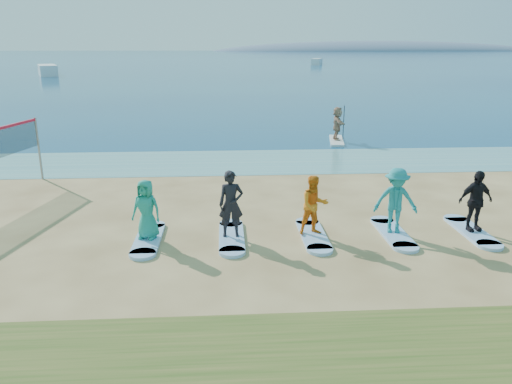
{
  "coord_description": "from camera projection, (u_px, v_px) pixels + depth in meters",
  "views": [
    {
      "loc": [
        -0.89,
        -12.02,
        5.35
      ],
      "look_at": [
        -0.0,
        2.0,
        1.1
      ],
      "focal_mm": 35.0,
      "sensor_mm": 36.0,
      "label": 1
    }
  ],
  "objects": [
    {
      "name": "ground",
      "position": [
        261.0,
        254.0,
        13.08
      ],
      "size": [
        600.0,
        600.0,
        0.0
      ],
      "primitive_type": "plane",
      "color": "tan",
      "rests_on": "ground"
    },
    {
      "name": "shallow_water",
      "position": [
        244.0,
        162.0,
        23.11
      ],
      "size": [
        600.0,
        600.0,
        0.0
      ],
      "primitive_type": "plane",
      "color": "teal",
      "rests_on": "ground"
    },
    {
      "name": "ocean",
      "position": [
        226.0,
        58.0,
        165.94
      ],
      "size": [
        600.0,
        600.0,
        0.0
      ],
      "primitive_type": "plane",
      "color": "navy",
      "rests_on": "ground"
    },
    {
      "name": "island_ridge",
      "position": [
        380.0,
        51.0,
        305.44
      ],
      "size": [
        220.0,
        56.0,
        18.0
      ],
      "primitive_type": "ellipsoid",
      "color": "slate",
      "rests_on": "ground"
    },
    {
      "name": "paddleboard",
      "position": [
        336.0,
        141.0,
        27.76
      ],
      "size": [
        1.21,
        3.08,
        0.12
      ],
      "primitive_type": "cube",
      "rotation": [
        0.0,
        0.0,
        -0.17
      ],
      "color": "silver",
      "rests_on": "ground"
    },
    {
      "name": "paddleboarder",
      "position": [
        337.0,
        123.0,
        27.48
      ],
      "size": [
        0.58,
        1.69,
        1.81
      ],
      "primitive_type": "imported",
      "rotation": [
        0.0,
        0.0,
        1.54
      ],
      "color": "tan",
      "rests_on": "paddleboard"
    },
    {
      "name": "boat_offshore_a",
      "position": [
        48.0,
        76.0,
        81.94
      ],
      "size": [
        5.32,
        8.27,
        1.72
      ],
      "primitive_type": "cube",
      "rotation": [
        0.0,
        0.0,
        0.38
      ],
      "color": "silver",
      "rests_on": "ground"
    },
    {
      "name": "boat_offshore_b",
      "position": [
        317.0,
        65.0,
        120.01
      ],
      "size": [
        3.6,
        5.63,
        1.46
      ],
      "primitive_type": "cube",
      "rotation": [
        0.0,
        0.0,
        -0.32
      ],
      "color": "silver",
      "rests_on": "ground"
    },
    {
      "name": "surfboard_0",
      "position": [
        148.0,
        239.0,
        13.96
      ],
      "size": [
        0.7,
        2.2,
        0.09
      ],
      "primitive_type": "cube",
      "color": "#92B9E3",
      "rests_on": "ground"
    },
    {
      "name": "student_0",
      "position": [
        146.0,
        209.0,
        13.71
      ],
      "size": [
        0.93,
        0.74,
        1.67
      ],
      "primitive_type": "imported",
      "rotation": [
        0.0,
        0.0,
        -0.29
      ],
      "color": "#1C8A78",
      "rests_on": "surfboard_0"
    },
    {
      "name": "surfboard_1",
      "position": [
        232.0,
        237.0,
        14.1
      ],
      "size": [
        0.7,
        2.2,
        0.09
      ],
      "primitive_type": "cube",
      "color": "#92B9E3",
      "rests_on": "ground"
    },
    {
      "name": "student_1",
      "position": [
        231.0,
        204.0,
        13.82
      ],
      "size": [
        0.71,
        0.48,
        1.88
      ],
      "primitive_type": "imported",
      "rotation": [
        0.0,
        0.0,
        0.05
      ],
      "color": "black",
      "rests_on": "surfboard_1"
    },
    {
      "name": "surfboard_2",
      "position": [
        313.0,
        235.0,
        14.24
      ],
      "size": [
        0.7,
        2.2,
        0.09
      ],
      "primitive_type": "cube",
      "color": "#92B9E3",
      "rests_on": "ground"
    },
    {
      "name": "student_2",
      "position": [
        314.0,
        205.0,
        13.98
      ],
      "size": [
        0.94,
        0.79,
        1.7
      ],
      "primitive_type": "imported",
      "rotation": [
        0.0,
        0.0,
        0.2
      ],
      "color": "orange",
      "rests_on": "surfboard_2"
    },
    {
      "name": "surfboard_3",
      "position": [
        393.0,
        233.0,
        14.38
      ],
      "size": [
        0.7,
        2.2,
        0.09
      ],
      "primitive_type": "cube",
      "color": "#92B9E3",
      "rests_on": "ground"
    },
    {
      "name": "student_3",
      "position": [
        396.0,
        201.0,
        14.1
      ],
      "size": [
        1.32,
        0.89,
        1.89
      ],
      "primitive_type": "imported",
      "rotation": [
        0.0,
        0.0,
        -0.17
      ],
      "color": "teal",
      "rests_on": "surfboard_3"
    },
    {
      "name": "surfboard_4",
      "position": [
        471.0,
        231.0,
        14.53
      ],
      "size": [
        0.7,
        2.2,
        0.09
      ],
      "primitive_type": "cube",
      "color": "#92B9E3",
      "rests_on": "ground"
    },
    {
      "name": "student_4",
      "position": [
        475.0,
        201.0,
        14.25
      ],
      "size": [
        1.09,
        0.57,
        1.78
      ],
      "primitive_type": "imported",
      "rotation": [
        0.0,
        0.0,
        0.14
      ],
      "color": "black",
      "rests_on": "surfboard_4"
    }
  ]
}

